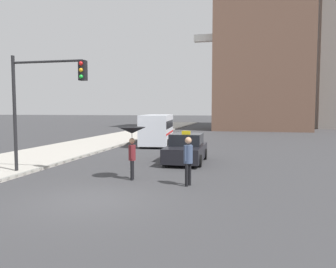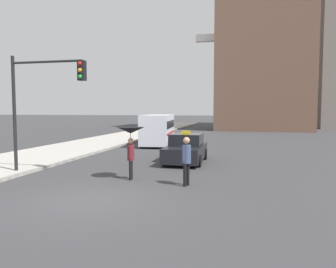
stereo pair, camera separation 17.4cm
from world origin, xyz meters
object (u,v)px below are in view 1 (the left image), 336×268
Objects in this scene: ambulance_van at (157,128)px; pedestrian_with_umbrella at (132,137)px; pedestrian_man at (188,157)px; monument_cross at (222,57)px; traffic_light at (44,91)px; taxi at (186,149)px.

ambulance_van is 12.53m from pedestrian_with_umbrella.
monument_cross is (-0.63, 32.96, 8.62)m from pedestrian_man.
traffic_light is 33.37m from monument_cross.
traffic_light is at bearing -99.71° from monument_cross.
pedestrian_with_umbrella is 1.17× the size of pedestrian_man.
pedestrian_man reaches higher than taxi.
ambulance_van is 2.67× the size of pedestrian_with_umbrella.
taxi is 2.27× the size of pedestrian_man.
monument_cross reaches higher than ambulance_van.
monument_cross reaches higher than traffic_light.
monument_cross is at bearing -90.61° from taxi.
ambulance_van reaches higher than taxi.
traffic_light is (-3.85, 0.07, 1.81)m from pedestrian_with_umbrella.
monument_cross reaches higher than pedestrian_man.
pedestrian_man is at bearing 102.75° from ambulance_van.
pedestrian_with_umbrella is at bearing -84.03° from pedestrian_man.
traffic_light is at bearing 41.48° from taxi.
monument_cross is (3.83, 20.05, 8.38)m from ambulance_van.
traffic_light reaches higher than ambulance_van.
taxi is at bearing -90.61° from monument_cross.
pedestrian_with_umbrella reaches higher than taxi.
pedestrian_with_umbrella is at bearing 73.60° from taxi.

